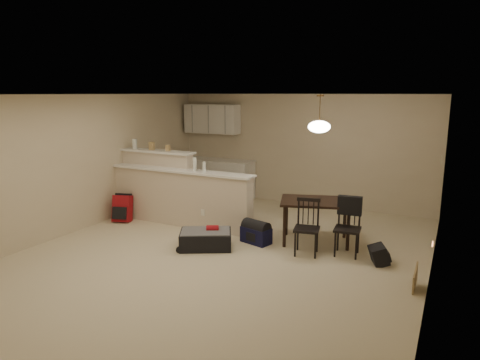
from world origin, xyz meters
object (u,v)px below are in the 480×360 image
Objects in this scene: suitcase at (206,240)px; navy_duffel at (256,235)px; dining_table at (316,206)px; dining_chair_near at (307,228)px; red_backpack at (122,208)px; dining_chair_far at (348,228)px; pendant_lamp at (319,126)px; black_daypack at (379,255)px.

suitcase is 1.66× the size of navy_duffel.
dining_table is 0.65m from dining_chair_near.
red_backpack is at bearing 170.25° from dining_table.
dining_chair_far is 4.43m from red_backpack.
red_backpack reaches higher than navy_duffel.
suitcase is (-2.16, -0.73, -0.31)m from dining_chair_far.
navy_duffel is (-0.89, -0.49, -1.85)m from pendant_lamp.
pendant_lamp is 0.74× the size of suitcase.
navy_duffel is 1.61× the size of black_daypack.
suitcase is (-1.58, -0.48, -0.30)m from dining_chair_near.
dining_chair_near is at bearing -12.15° from suitcase.
dining_chair_far reaches higher than navy_duffel.
dining_chair_near is 1.14m from black_daypack.
dining_chair_near is 3.85m from red_backpack.
black_daypack is at bearing -23.40° from pendant_lamp.
dining_chair_far is at bearing -47.69° from dining_table.
pendant_lamp reaches higher than dining_chair_near.
black_daypack is (0.51, -0.14, -0.31)m from dining_chair_far.
red_backpack is 1.04× the size of navy_duffel.
pendant_lamp is at bearing -8.99° from red_backpack.
dining_chair_far is at bearing -29.65° from pendant_lamp.
dining_chair_far is 2.30m from suitcase.
red_backpack is at bearing 176.54° from dining_chair_far.
navy_duffel is at bearing -151.17° from pendant_lamp.
dining_table is 1.14m from navy_duffel.
dining_table is 2.72× the size of navy_duffel.
dining_chair_near is 1.76× the size of navy_duffel.
dining_table is 1.55× the size of dining_chair_near.
dining_chair_far is (0.62, -0.35, -1.54)m from pendant_lamp.
navy_duffel is (-1.51, -0.14, -0.31)m from dining_chair_far.
pendant_lamp is 1.98× the size of black_daypack.
suitcase is at bearing -174.76° from dining_chair_near.
dining_table is 1.34m from black_daypack.
dining_chair_near is 0.99m from navy_duffel.
red_backpack reaches higher than suitcase.
pendant_lamp is 1.66m from dining_chair_near.
navy_duffel is at bearing 13.88° from suitcase.
red_backpack is at bearing 167.57° from dining_chair_near.
dining_chair_near is at bearing -86.22° from pendant_lamp.
dining_chair_near is 0.98× the size of dining_chair_far.
dining_chair_far is 1.79× the size of navy_duffel.
navy_duffel is at bearing 179.15° from dining_chair_far.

